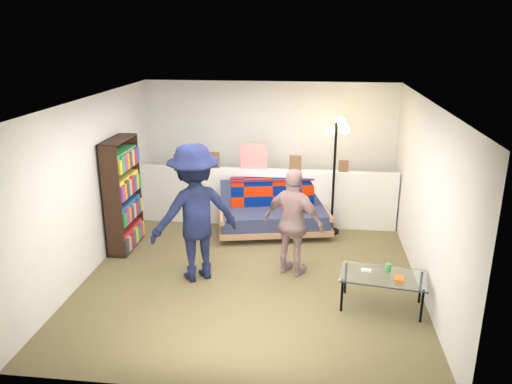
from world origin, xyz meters
TOP-DOWN VIEW (x-y plane):
  - ground at (0.00, 0.00)m, footprint 5.00×5.00m
  - room_shell at (0.00, 0.47)m, footprint 4.60×5.05m
  - half_wall_ledge at (0.00, 1.80)m, footprint 4.45×0.15m
  - ledge_decor at (-0.23, 1.78)m, footprint 2.97×0.02m
  - futon_sofa at (0.20, 1.41)m, footprint 1.96×1.20m
  - bookshelf at (-2.08, 0.61)m, footprint 0.29×0.86m
  - coffee_table at (1.70, -0.76)m, footprint 1.10×0.71m
  - floor_lamp at (1.16, 1.59)m, footprint 0.38×0.36m
  - person_left at (-0.74, -0.25)m, footprint 1.40×1.24m
  - person_right at (0.56, 0.01)m, footprint 0.96×0.71m

SIDE VIEW (x-z plane):
  - ground at x=0.00m, z-range 0.00..0.00m
  - futon_sofa at x=0.20m, z-range -0.03..0.76m
  - coffee_table at x=1.70m, z-range 0.13..0.67m
  - half_wall_ledge at x=0.00m, z-range 0.00..1.00m
  - person_right at x=0.56m, z-range 0.00..1.51m
  - bookshelf at x=-2.08m, z-range -0.06..1.67m
  - person_left at x=-0.74m, z-range 0.00..1.88m
  - ledge_decor at x=-0.23m, z-range 0.95..1.40m
  - floor_lamp at x=1.16m, z-range 0.41..2.34m
  - room_shell at x=0.00m, z-range 0.45..2.90m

